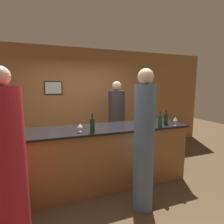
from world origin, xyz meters
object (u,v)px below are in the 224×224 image
at_px(guest_0, 144,145).
at_px(guest_1, 8,167).
at_px(wine_bottle_1, 92,125).
at_px(wine_bottle_0, 166,119).
at_px(wine_bottle_2, 160,121).
at_px(bartender, 116,124).

height_order(guest_0, guest_1, guest_0).
xyz_separation_m(guest_0, wine_bottle_1, (-0.61, 0.55, 0.22)).
bearing_deg(guest_1, wine_bottle_0, 14.99).
distance_m(wine_bottle_0, wine_bottle_1, 1.45).
height_order(guest_1, wine_bottle_1, guest_1).
bearing_deg(wine_bottle_2, guest_1, -166.65).
relative_size(bartender, guest_1, 0.96).
distance_m(guest_1, wine_bottle_1, 1.24).
bearing_deg(wine_bottle_0, bartender, 116.30).
xyz_separation_m(guest_1, wine_bottle_0, (2.52, 0.67, 0.26)).
distance_m(bartender, wine_bottle_0, 1.30).
relative_size(wine_bottle_1, wine_bottle_2, 1.08).
bearing_deg(wine_bottle_1, guest_0, -42.03).
xyz_separation_m(guest_0, wine_bottle_0, (0.84, 0.64, 0.22)).
height_order(bartender, wine_bottle_0, bartender).
distance_m(wine_bottle_0, wine_bottle_2, 0.26).
relative_size(guest_0, guest_1, 1.02).
distance_m(guest_0, wine_bottle_2, 0.83).
xyz_separation_m(guest_0, wine_bottle_2, (0.62, 0.51, 0.22)).
bearing_deg(wine_bottle_1, wine_bottle_0, 3.74).
bearing_deg(guest_0, guest_1, -178.89).
bearing_deg(wine_bottle_2, wine_bottle_1, 178.35).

